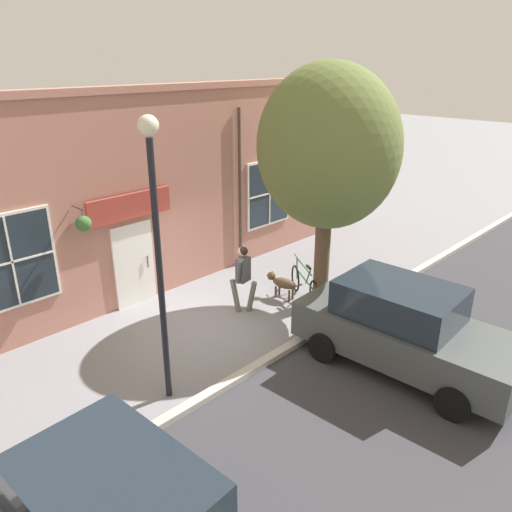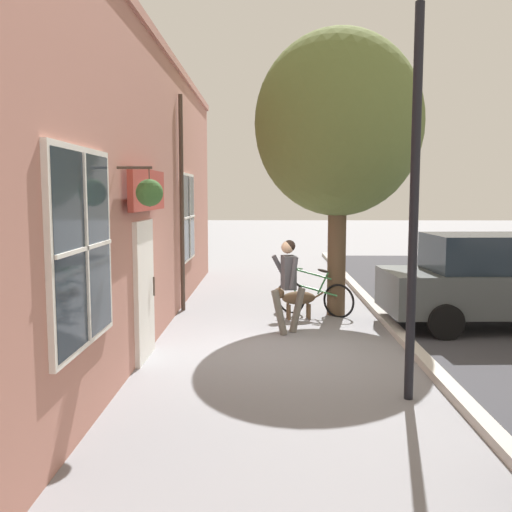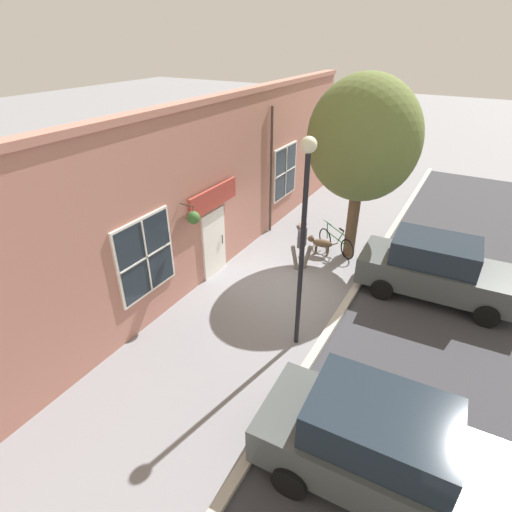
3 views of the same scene
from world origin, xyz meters
name	(u,v)px [view 3 (image 3 of 3)]	position (x,y,z in m)	size (l,w,h in m)	color
ground_plane	(284,283)	(0.00, 0.00, 0.00)	(90.00, 90.00, 0.00)	gray
curb_and_road	(501,348)	(5.85, 0.00, 0.02)	(10.10, 28.00, 0.12)	#B2ADA3
storefront_facade	(217,188)	(-2.34, 0.01, 2.60)	(0.95, 18.00, 5.21)	#B27566
pedestrian_walking	(302,240)	(0.06, 1.01, 1.01)	(0.65, 0.55, 1.69)	#6B665B
dog_on_leash	(320,243)	(0.25, 2.22, 0.43)	(1.08, 0.39, 0.66)	brown
street_tree_by_curb	(364,143)	(1.18, 2.64, 3.81)	(3.38, 3.04, 5.76)	brown
leaning_bicycle	(336,242)	(0.66, 2.61, 0.38)	(1.55, 0.86, 1.00)	black
parked_car_nearest_curb	(386,449)	(4.12, -4.74, 0.88)	(4.38, 2.09, 1.75)	#474C4C
parked_car_mid_block	(437,268)	(3.98, 1.57, 0.88)	(4.38, 2.09, 1.75)	#474C4C
street_lamp	(304,222)	(1.42, -2.23, 3.26)	(0.32, 0.32, 5.00)	black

